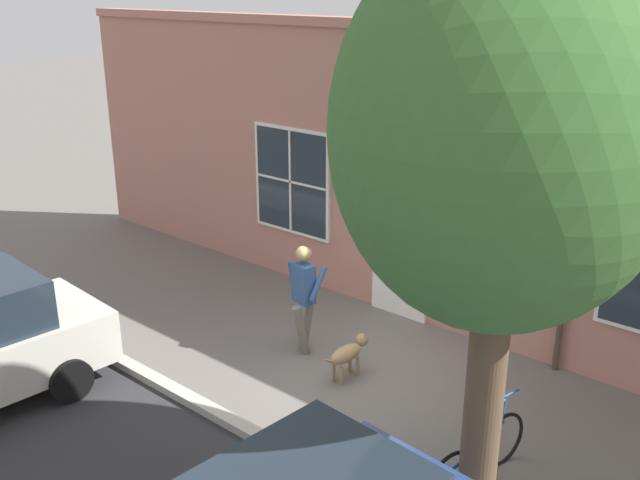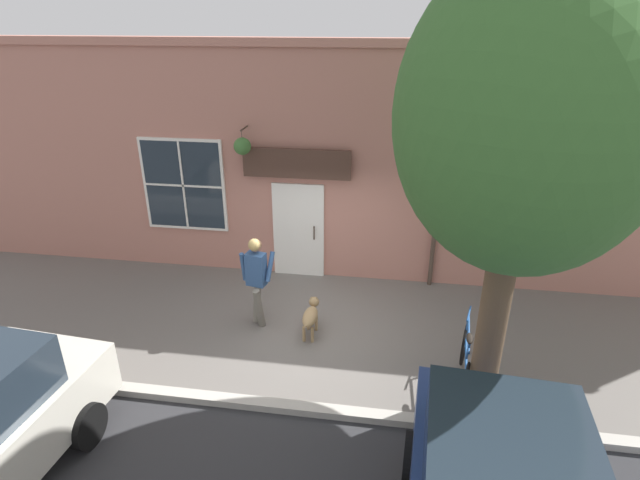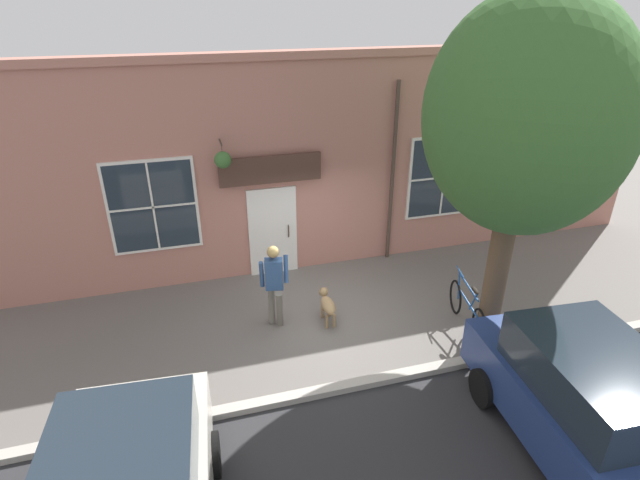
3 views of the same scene
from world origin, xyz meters
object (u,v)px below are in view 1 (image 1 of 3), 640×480
Objects in this scene: pedestrian_walking at (304,289)px; street_tree_by_curb at (511,135)px; leaning_bicycle at (478,455)px; dog_on_leash at (349,353)px.

pedestrian_walking is 5.11m from street_tree_by_curb.
street_tree_by_curb is at bearing 29.49° from leaning_bicycle.
dog_on_leash is 4.84m from street_tree_by_curb.
street_tree_by_curb is (1.46, 3.81, 3.07)m from pedestrian_walking.
street_tree_by_curb is (1.29, 2.80, 3.74)m from dog_on_leash.
dog_on_leash is 0.17× the size of street_tree_by_curb.
dog_on_leash is 2.73m from leaning_bicycle.
leaning_bicycle is (1.08, 3.59, -0.68)m from pedestrian_walking.
pedestrian_walking is 0.29× the size of street_tree_by_curb.
street_tree_by_curb is 3.78m from leaning_bicycle.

